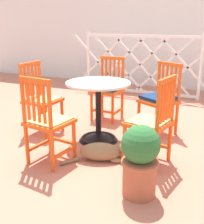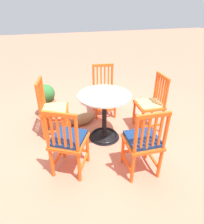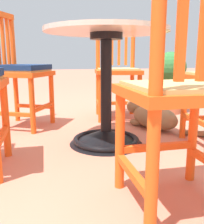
% 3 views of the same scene
% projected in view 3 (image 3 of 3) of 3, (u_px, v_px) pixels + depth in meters
% --- Properties ---
extents(ground_plane, '(24.00, 24.00, 0.00)m').
position_uv_depth(ground_plane, '(125.00, 140.00, 1.79)').
color(ground_plane, '#C6755B').
extents(cafe_table, '(0.76, 0.76, 0.73)m').
position_uv_depth(cafe_table, '(106.00, 101.00, 1.66)').
color(cafe_table, black).
rests_on(cafe_table, ground_plane).
extents(orange_chair_at_corner, '(0.47, 0.47, 0.91)m').
position_uv_depth(orange_chair_at_corner, '(117.00, 71.00, 2.40)').
color(orange_chair_at_corner, '#EA5619').
rests_on(orange_chair_at_corner, ground_plane).
extents(orange_chair_facing_out, '(0.54, 0.54, 0.91)m').
position_uv_depth(orange_chair_facing_out, '(19.00, 72.00, 2.05)').
color(orange_chair_facing_out, '#EA5619').
rests_on(orange_chair_facing_out, ground_plane).
extents(orange_chair_tucked_in, '(0.42, 0.42, 0.91)m').
position_uv_depth(orange_chair_tucked_in, '(184.00, 93.00, 0.89)').
color(orange_chair_tucked_in, '#EA5619').
rests_on(orange_chair_tucked_in, ground_plane).
extents(tabby_cat, '(0.65, 0.46, 0.23)m').
position_uv_depth(tabby_cat, '(151.00, 116.00, 2.08)').
color(tabby_cat, '#8E704C').
rests_on(tabby_cat, ground_plane).
extents(terracotta_planter, '(0.32, 0.32, 0.62)m').
position_uv_depth(terracotta_planter, '(170.00, 81.00, 2.64)').
color(terracotta_planter, '#B25B3D').
rests_on(terracotta_planter, ground_plane).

